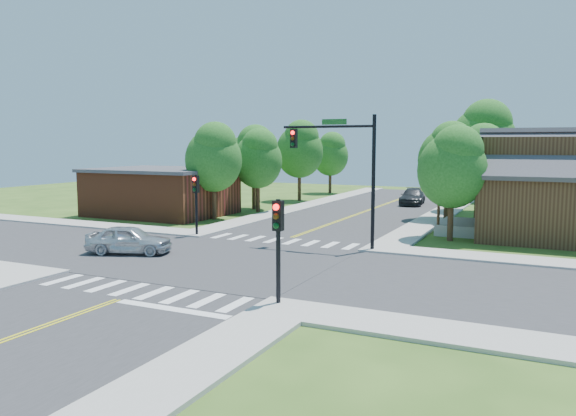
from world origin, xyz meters
The scene contains 26 objects.
ground centered at (0.00, 0.00, 0.00)m, with size 100.00×100.00×0.00m, color #315119.
road_ns centered at (0.00, 0.00, 0.02)m, with size 10.00×90.00×0.04m, color #2D2D30.
road_ew centered at (0.00, 0.00, 0.03)m, with size 90.00×10.00×0.04m, color #2D2D30.
intersection_patch centered at (0.00, 0.00, 0.00)m, with size 10.20×10.20×0.06m, color #2D2D30.
sidewalk_nw centered at (-15.82, 15.82, 0.07)m, with size 40.00×40.00×0.14m.
crosswalk_north centered at (0.00, 6.20, 0.05)m, with size 8.85×2.00×0.01m.
crosswalk_south centered at (0.00, -6.20, 0.05)m, with size 8.85×2.00×0.01m.
centerline centered at (0.00, 0.00, 0.05)m, with size 0.30×90.00×0.01m.
stop_bar centered at (2.50, -7.60, 0.00)m, with size 4.60×0.45×0.09m, color white.
signal_mast_ne centered at (3.91, 5.59, 4.85)m, with size 5.30×0.42×7.20m.
signal_pole_se centered at (5.60, -5.62, 2.66)m, with size 0.34×0.42×3.80m.
signal_pole_nw centered at (-5.60, 5.58, 2.66)m, with size 0.34×0.42×3.80m.
house_ne centered at (15.11, 14.23, 3.33)m, with size 13.05×8.80×7.11m.
building_nw centered at (-14.20, 13.20, 1.88)m, with size 10.40×8.40×3.73m.
tree_e_a centered at (8.86, 10.63, 4.44)m, with size 3.99×3.79×6.78m.
tree_e_b centered at (9.44, 17.92, 4.64)m, with size 4.17×3.96×7.09m.
tree_e_c centered at (8.77, 25.73, 6.08)m, with size 5.46×5.19×9.28m.
tree_e_d centered at (9.43, 34.57, 4.70)m, with size 4.22×4.01×7.17m.
tree_w_a centered at (-8.80, 12.59, 4.78)m, with size 4.29×4.08×7.30m.
tree_w_b centered at (-9.25, 19.59, 4.78)m, with size 4.30×4.08×7.30m.
tree_w_c centered at (-8.63, 27.81, 5.24)m, with size 4.71×4.47×8.00m.
tree_w_d centered at (-8.94, 37.02, 4.58)m, with size 4.12×3.91×7.00m.
tree_house centered at (7.08, 19.50, 4.80)m, with size 4.31×4.10×7.33m.
tree_bldg centered at (-7.98, 17.99, 4.56)m, with size 4.09×3.89×6.96m.
car_silver centered at (-5.51, -0.58, 0.74)m, with size 4.66×3.06×1.48m, color silver.
car_dgrey centered at (2.35, 28.87, 0.72)m, with size 2.56×5.17×1.44m, color #292B2E.
Camera 1 is at (14.18, -22.82, 5.73)m, focal length 35.00 mm.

